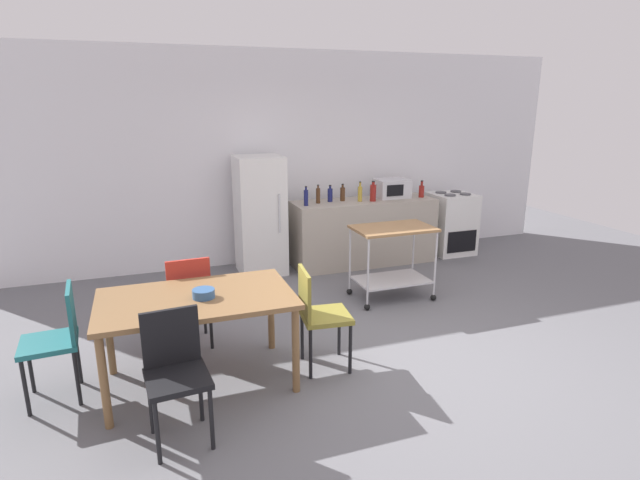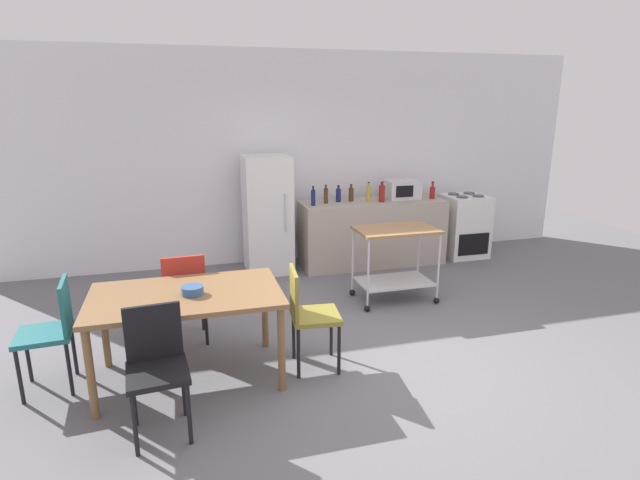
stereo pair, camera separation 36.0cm
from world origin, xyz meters
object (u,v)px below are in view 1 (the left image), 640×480
Objects in this scene: bottle_sesame_oil at (421,191)px; bottle_olive_oil at (306,197)px; stove_oven at (451,223)px; chair_black at (175,368)px; bottle_vinegar at (360,193)px; microwave at (392,188)px; dining_table at (197,306)px; bottle_soda at (330,195)px; chair_teal at (58,336)px; kitchen_cart at (392,251)px; fruit_bowl at (204,294)px; chair_red at (188,295)px; chair_olive at (318,311)px; bottle_soy_sauce at (373,193)px; bottle_hot_sauce at (318,195)px; refrigerator at (260,215)px; bottle_wine at (343,194)px.

bottle_olive_oil is at bearing -179.28° from bottle_sesame_oil.
bottle_sesame_oil is at bearing -172.76° from stove_oven.
bottle_vinegar reaches higher than chair_black.
microwave reaches higher than chair_black.
stove_oven reaches higher than dining_table.
bottle_soda reaches higher than dining_table.
bottle_sesame_oil is at bearing -17.43° from microwave.
chair_teal is 3.45× the size of bottle_olive_oil.
stove_oven is at bearing -1.83° from bottle_soda.
kitchen_cart reaches higher than fruit_bowl.
microwave is at bearing 116.55° from chair_teal.
dining_table is 1.04m from chair_teal.
chair_black is 3.11m from kitchen_cart.
chair_red and chair_black have the same top height.
chair_red is at bearing -155.54° from stove_oven.
kitchen_cart is 2.56m from fruit_bowl.
bottle_soy_sauce is at bearing -28.17° from chair_olive.
microwave is (1.13, 0.05, 0.02)m from bottle_hot_sauce.
bottle_soda is (1.11, 2.64, 0.48)m from chair_olive.
bottle_soy_sauce is at bearing 41.94° from dining_table.
refrigerator reaches higher than stove_oven.
bottle_soda is 3.30m from fruit_bowl.
fruit_bowl is (-1.84, -2.54, -0.22)m from bottle_hot_sauce.
bottle_wine reaches higher than fruit_bowl.
chair_black is 1.93× the size of microwave.
bottle_hot_sauce is at bearing 124.76° from chair_teal.
stove_oven is at bearing 2.36° from bottle_olive_oil.
chair_red is 2.48m from bottle_olive_oil.
dining_table is 5.51× the size of bottle_vinegar.
kitchen_cart is (-1.69, -1.35, 0.12)m from stove_oven.
fruit_bowl is at bearing -111.98° from refrigerator.
chair_red is 2.69m from bottle_hot_sauce.
stove_oven is at bearing -3.08° from microwave.
chair_teal is at bearing -146.84° from bottle_vinegar.
bottle_vinegar is 1.57× the size of fruit_bowl.
chair_olive is at bearing -139.59° from stove_oven.
chair_teal is 4.10m from bottle_wine.
chair_olive is 1.00× the size of chair_black.
bottle_sesame_oil is 4.18m from fruit_bowl.
chair_black is 4.79m from bottle_sesame_oil.
stove_oven is at bearing -1.60° from refrigerator.
kitchen_cart is at bearing -104.99° from bottle_soy_sauce.
dining_table is 4.72m from stove_oven.
dining_table is at bearing 78.10° from chair_teal.
refrigerator is 1.57m from bottle_soy_sauce.
dining_table is 2.95m from bottle_olive_oil.
chair_teal is 1.93× the size of microwave.
chair_olive is 1.24m from chair_red.
bottle_hot_sauce reaches higher than bottle_soda.
kitchen_cart is 1.98× the size of microwave.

